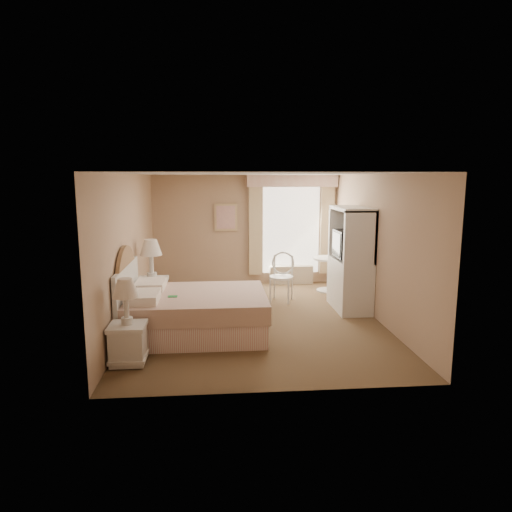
{
  "coord_description": "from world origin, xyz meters",
  "views": [
    {
      "loc": [
        -0.65,
        -7.63,
        2.44
      ],
      "look_at": [
        0.03,
        0.3,
        1.07
      ],
      "focal_mm": 32.0,
      "sensor_mm": 36.0,
      "label": 1
    }
  ],
  "objects": [
    {
      "name": "nightstand_far",
      "position": [
        -1.84,
        0.56,
        0.5
      ],
      "size": [
        0.55,
        0.55,
        1.33
      ],
      "color": "white",
      "rests_on": "room"
    },
    {
      "name": "room",
      "position": [
        0.0,
        0.0,
        1.25
      ],
      "size": [
        4.21,
        5.51,
        2.51
      ],
      "color": "brown",
      "rests_on": "ground"
    },
    {
      "name": "round_table",
      "position": [
        1.75,
        1.85,
        0.49
      ],
      "size": [
        0.7,
        0.7,
        0.74
      ],
      "color": "silver",
      "rests_on": "room"
    },
    {
      "name": "cafe_chair",
      "position": [
        0.63,
        1.18,
        0.57
      ],
      "size": [
        0.6,
        0.6,
        0.98
      ],
      "rotation": [
        0.0,
        0.0,
        -0.35
      ],
      "color": "silver",
      "rests_on": "room"
    },
    {
      "name": "framed_art",
      "position": [
        -0.45,
        2.71,
        1.55
      ],
      "size": [
        0.52,
        0.04,
        0.62
      ],
      "color": "tan",
      "rests_on": "room"
    },
    {
      "name": "armoire",
      "position": [
        1.81,
        0.49,
        0.79
      ],
      "size": [
        0.58,
        1.15,
        1.91
      ],
      "color": "white",
      "rests_on": "room"
    },
    {
      "name": "nightstand_near",
      "position": [
        -1.84,
        -1.79,
        0.43
      ],
      "size": [
        0.47,
        0.47,
        1.14
      ],
      "color": "white",
      "rests_on": "room"
    },
    {
      "name": "window",
      "position": [
        1.05,
        2.65,
        1.34
      ],
      "size": [
        2.05,
        0.22,
        2.51
      ],
      "color": "white",
      "rests_on": "room"
    },
    {
      "name": "bed",
      "position": [
        -1.12,
        -0.66,
        0.37
      ],
      "size": [
        2.19,
        1.72,
        1.52
      ],
      "color": "#D58F8A",
      "rests_on": "room"
    }
  ]
}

